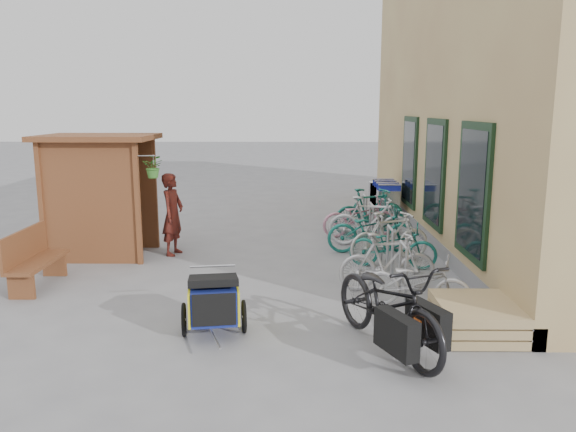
{
  "coord_description": "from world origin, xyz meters",
  "views": [
    {
      "loc": [
        0.6,
        -8.39,
        2.92
      ],
      "look_at": [
        0.5,
        1.5,
        1.0
      ],
      "focal_mm": 35.0,
      "sensor_mm": 36.0,
      "label": 1
    }
  ],
  "objects_px": {
    "child_trailer": "(214,299)",
    "bike_5": "(370,222)",
    "bike_6": "(360,217)",
    "person_kiosk": "(173,214)",
    "kiosk": "(96,178)",
    "bench": "(33,258)",
    "bike_3": "(390,237)",
    "cargo_bike": "(389,305)",
    "bike_7": "(370,211)",
    "shopping_carts": "(383,195)",
    "bike_1": "(388,262)",
    "bike_0": "(417,282)",
    "pallet_stack": "(476,318)",
    "bike_2": "(393,246)",
    "bike_4": "(372,230)"
  },
  "relations": [
    {
      "from": "bike_5",
      "to": "child_trailer",
      "type": "bearing_deg",
      "value": 160.91
    },
    {
      "from": "bike_2",
      "to": "bike_7",
      "type": "relative_size",
      "value": 0.89
    },
    {
      "from": "kiosk",
      "to": "bike_6",
      "type": "relative_size",
      "value": 1.44
    },
    {
      "from": "child_trailer",
      "to": "bike_0",
      "type": "distance_m",
      "value": 3.0
    },
    {
      "from": "cargo_bike",
      "to": "person_kiosk",
      "type": "height_order",
      "value": "person_kiosk"
    },
    {
      "from": "kiosk",
      "to": "cargo_bike",
      "type": "relative_size",
      "value": 1.06
    },
    {
      "from": "person_kiosk",
      "to": "bike_5",
      "type": "relative_size",
      "value": 0.92
    },
    {
      "from": "shopping_carts",
      "to": "bike_3",
      "type": "bearing_deg",
      "value": -97.29
    },
    {
      "from": "pallet_stack",
      "to": "child_trailer",
      "type": "bearing_deg",
      "value": -179.33
    },
    {
      "from": "shopping_carts",
      "to": "cargo_bike",
      "type": "xyz_separation_m",
      "value": [
        -1.24,
        -8.37,
        -0.03
      ]
    },
    {
      "from": "bike_4",
      "to": "cargo_bike",
      "type": "bearing_deg",
      "value": 172.93
    },
    {
      "from": "child_trailer",
      "to": "cargo_bike",
      "type": "relative_size",
      "value": 0.62
    },
    {
      "from": "shopping_carts",
      "to": "person_kiosk",
      "type": "distance_m",
      "value": 6.18
    },
    {
      "from": "bench",
      "to": "child_trailer",
      "type": "bearing_deg",
      "value": -30.52
    },
    {
      "from": "bench",
      "to": "bike_1",
      "type": "distance_m",
      "value": 5.8
    },
    {
      "from": "kiosk",
      "to": "bench",
      "type": "distance_m",
      "value": 2.31
    },
    {
      "from": "child_trailer",
      "to": "bike_2",
      "type": "bearing_deg",
      "value": 38.25
    },
    {
      "from": "child_trailer",
      "to": "bike_6",
      "type": "xyz_separation_m",
      "value": [
        2.55,
        5.63,
        -0.01
      ]
    },
    {
      "from": "bike_3",
      "to": "bike_1",
      "type": "bearing_deg",
      "value": 150.35
    },
    {
      "from": "bike_4",
      "to": "bike_7",
      "type": "relative_size",
      "value": 1.0
    },
    {
      "from": "bike_6",
      "to": "person_kiosk",
      "type": "bearing_deg",
      "value": 101.35
    },
    {
      "from": "cargo_bike",
      "to": "person_kiosk",
      "type": "xyz_separation_m",
      "value": [
        -3.57,
        4.5,
        0.25
      ]
    },
    {
      "from": "bike_1",
      "to": "pallet_stack",
      "type": "bearing_deg",
      "value": -159.77
    },
    {
      "from": "bike_1",
      "to": "kiosk",
      "type": "bearing_deg",
      "value": 61.88
    },
    {
      "from": "person_kiosk",
      "to": "bike_4",
      "type": "relative_size",
      "value": 0.91
    },
    {
      "from": "bike_4",
      "to": "bike_5",
      "type": "height_order",
      "value": "bike_5"
    },
    {
      "from": "kiosk",
      "to": "bike_0",
      "type": "height_order",
      "value": "kiosk"
    },
    {
      "from": "kiosk",
      "to": "bike_3",
      "type": "distance_m",
      "value": 5.82
    },
    {
      "from": "kiosk",
      "to": "bike_7",
      "type": "distance_m",
      "value": 6.08
    },
    {
      "from": "shopping_carts",
      "to": "bike_0",
      "type": "relative_size",
      "value": 1.27
    },
    {
      "from": "shopping_carts",
      "to": "bike_3",
      "type": "height_order",
      "value": "shopping_carts"
    },
    {
      "from": "bike_4",
      "to": "bike_3",
      "type": "bearing_deg",
      "value": -164.15
    },
    {
      "from": "bike_5",
      "to": "bike_6",
      "type": "xyz_separation_m",
      "value": [
        -0.12,
        0.95,
        -0.08
      ]
    },
    {
      "from": "bench",
      "to": "cargo_bike",
      "type": "relative_size",
      "value": 0.65
    },
    {
      "from": "bike_0",
      "to": "bike_7",
      "type": "relative_size",
      "value": 0.86
    },
    {
      "from": "person_kiosk",
      "to": "bench",
      "type": "bearing_deg",
      "value": 152.9
    },
    {
      "from": "shopping_carts",
      "to": "person_kiosk",
      "type": "height_order",
      "value": "person_kiosk"
    },
    {
      "from": "shopping_carts",
      "to": "bike_1",
      "type": "distance_m",
      "value": 6.16
    },
    {
      "from": "bike_3",
      "to": "shopping_carts",
      "type": "bearing_deg",
      "value": -26.15
    },
    {
      "from": "cargo_bike",
      "to": "person_kiosk",
      "type": "relative_size",
      "value": 1.43
    },
    {
      "from": "kiosk",
      "to": "bike_6",
      "type": "height_order",
      "value": "kiosk"
    },
    {
      "from": "bike_7",
      "to": "bike_6",
      "type": "bearing_deg",
      "value": 117.15
    },
    {
      "from": "bike_1",
      "to": "bike_4",
      "type": "height_order",
      "value": "bike_1"
    },
    {
      "from": "kiosk",
      "to": "shopping_carts",
      "type": "bearing_deg",
      "value": 32.29
    },
    {
      "from": "cargo_bike",
      "to": "bike_6",
      "type": "height_order",
      "value": "cargo_bike"
    },
    {
      "from": "kiosk",
      "to": "bench",
      "type": "bearing_deg",
      "value": -101.28
    },
    {
      "from": "pallet_stack",
      "to": "person_kiosk",
      "type": "bearing_deg",
      "value": 140.5
    },
    {
      "from": "child_trailer",
      "to": "bike_5",
      "type": "height_order",
      "value": "bike_5"
    },
    {
      "from": "bike_1",
      "to": "bench",
      "type": "bearing_deg",
      "value": 82.27
    },
    {
      "from": "bench",
      "to": "bike_3",
      "type": "xyz_separation_m",
      "value": [
        6.11,
        1.54,
        0.0
      ]
    }
  ]
}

